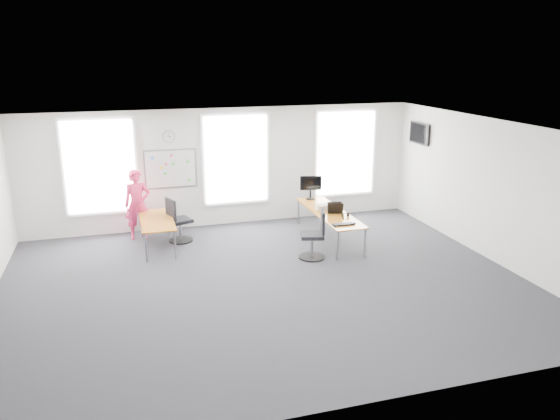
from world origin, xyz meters
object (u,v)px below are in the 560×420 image
object	(u,v)px
desk_right	(329,213)
headphones	(345,215)
desk_left	(157,222)
chair_left	(178,223)
chair_right	(315,237)
keyboard	(343,224)
person	(137,204)
monitor	(311,185)

from	to	relation	value
desk_right	headphones	xyz separation A→B (m)	(0.20, -0.49, 0.09)
desk_left	chair_left	size ratio (longest dim) A/B	1.71
chair_right	keyboard	size ratio (longest dim) A/B	2.26
headphones	chair_right	bearing A→B (deg)	-149.02
chair_left	keyboard	distance (m)	3.89
desk_right	keyboard	bearing A→B (deg)	-94.80
chair_right	person	distance (m)	4.38
desk_left	keyboard	xyz separation A→B (m)	(3.89, -1.64, 0.08)
desk_left	keyboard	size ratio (longest dim) A/B	3.83
person	monitor	distance (m)	4.31
desk_right	keyboard	world-z (taller)	keyboard
monitor	chair_right	bearing A→B (deg)	-94.57
chair_right	keyboard	world-z (taller)	chair_right
chair_right	chair_left	size ratio (longest dim) A/B	1.01
desk_right	desk_left	xyz separation A→B (m)	(-3.98, 0.59, -0.03)
chair_left	desk_right	bearing A→B (deg)	-123.73
monitor	chair_left	bearing A→B (deg)	-161.50
desk_right	monitor	world-z (taller)	monitor
chair_right	chair_left	bearing A→B (deg)	-109.37
keyboard	headphones	size ratio (longest dim) A/B	2.82
desk_right	chair_left	distance (m)	3.59
chair_right	headphones	size ratio (longest dim) A/B	6.37
chair_left	desk_left	bearing A→B (deg)	96.24
desk_right	chair_right	xyz separation A→B (m)	(-0.75, -1.07, -0.17)
desk_right	person	xyz separation A→B (m)	(-4.35, 1.38, 0.20)
monitor	desk_left	bearing A→B (deg)	-158.71
desk_left	headphones	world-z (taller)	headphones
headphones	desk_right	bearing A→B (deg)	110.94
chair_right	person	size ratio (longest dim) A/B	0.64
desk_left	monitor	distance (m)	4.00
keyboard	headphones	world-z (taller)	headphones
chair_right	person	xyz separation A→B (m)	(-3.60, 2.46, 0.37)
desk_right	desk_left	world-z (taller)	desk_right
chair_left	keyboard	bearing A→B (deg)	-139.28
desk_right	person	world-z (taller)	person
keyboard	chair_left	bearing A→B (deg)	150.84
desk_right	person	size ratio (longest dim) A/B	1.67
person	keyboard	xyz separation A→B (m)	(4.26, -2.43, -0.14)
chair_left	person	bearing A→B (deg)	37.53
keyboard	person	bearing A→B (deg)	150.17
headphones	chair_left	bearing A→B (deg)	159.41
chair_right	headphones	xyz separation A→B (m)	(0.94, 0.58, 0.26)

